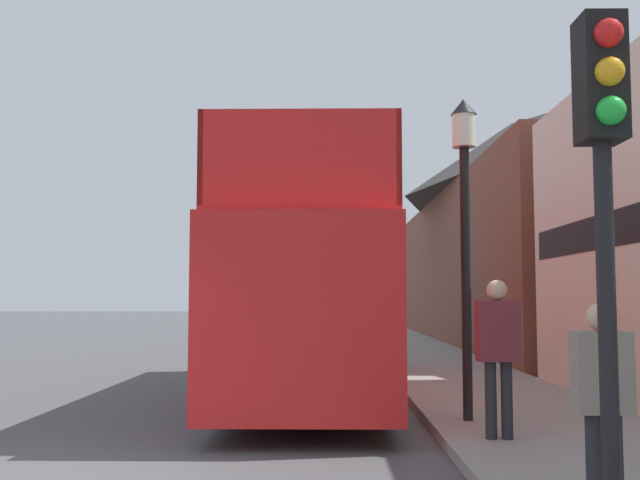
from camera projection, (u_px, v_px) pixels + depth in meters
The scene contains 11 objects.
ground_plane at pixel (234, 347), 27.20m from camera, with size 144.00×144.00×0.00m, color #4C4C4F.
sidewalk at pixel (414, 350), 24.16m from camera, with size 2.95×108.00×0.14m.
brick_terrace_rear at pixel (513, 232), 29.18m from camera, with size 6.00×25.30×8.64m.
tour_bus at pixel (311, 295), 13.82m from camera, with size 2.60×10.36×4.07m.
parked_car_ahead_of_bus at pixel (334, 333), 22.64m from camera, with size 1.89×4.20×1.52m.
pedestrian_nearest at pixel (602, 388), 5.56m from camera, with size 0.41×0.23×1.58m.
pedestrian_second at pixel (498, 343), 8.69m from camera, with size 0.48×0.26×1.83m.
traffic_signal at pixel (604, 153), 4.91m from camera, with size 0.28×0.42×3.50m.
lamp_post_nearest at pixel (465, 195), 10.16m from camera, with size 0.35×0.35×4.35m.
lamp_post_second at pixel (397, 241), 20.00m from camera, with size 0.35×0.35×4.56m.
lamp_post_third at pixel (370, 260), 29.83m from camera, with size 0.35×0.35×4.55m.
Camera 1 is at (3.38, -6.39, 1.76)m, focal length 42.00 mm.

